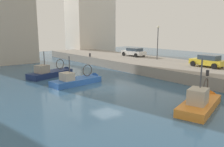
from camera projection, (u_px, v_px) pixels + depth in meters
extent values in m
plane|color=#335675|center=(106.00, 88.00, 21.42)|extent=(80.00, 80.00, 0.00)
cube|color=gray|center=(179.00, 69.00, 28.36)|extent=(9.00, 56.00, 1.20)
cube|color=orange|center=(199.00, 109.00, 15.75)|extent=(5.50, 3.21, 1.13)
cone|color=orange|center=(209.00, 99.00, 18.11)|extent=(1.33, 1.84, 1.66)
cube|color=#896B4C|center=(200.00, 102.00, 15.65)|extent=(5.26, 3.01, 0.08)
cube|color=#B7AD99|center=(198.00, 96.00, 15.03)|extent=(1.68, 1.48, 1.05)
cylinder|color=#4C4C51|center=(201.00, 81.00, 15.18)|extent=(0.10, 0.10, 3.09)
torus|color=#3F3833|center=(206.00, 87.00, 16.67)|extent=(1.30, 0.45, 1.33)
sphere|color=white|center=(178.00, 110.00, 15.04)|extent=(0.32, 0.32, 0.32)
cube|color=#2D60B7|center=(76.00, 84.00, 23.00)|extent=(5.39, 2.34, 1.14)
cone|color=#2D60B7|center=(98.00, 80.00, 25.04)|extent=(1.06, 1.73, 1.65)
cube|color=#9E7A51|center=(76.00, 79.00, 22.90)|extent=(5.17, 2.18, 0.08)
cube|color=#B7AD99|center=(67.00, 77.00, 22.08)|extent=(1.18, 1.39, 0.78)
cylinder|color=#4C4C51|center=(69.00, 68.00, 22.15)|extent=(0.10, 0.10, 2.41)
torus|color=#3F3833|center=(87.00, 70.00, 23.77)|extent=(1.23, 0.20, 1.23)
sphere|color=white|center=(57.00, 83.00, 22.60)|extent=(0.32, 0.32, 0.32)
cube|color=navy|center=(51.00, 76.00, 26.75)|extent=(5.78, 3.33, 1.26)
cone|color=navy|center=(69.00, 72.00, 29.24)|extent=(1.33, 1.85, 1.67)
cube|color=#896B4C|center=(50.00, 72.00, 26.64)|extent=(5.53, 3.12, 0.08)
cube|color=gray|center=(42.00, 69.00, 25.60)|extent=(1.56, 1.57, 0.91)
cylinder|color=#4C4C51|center=(44.00, 62.00, 25.76)|extent=(0.10, 0.10, 2.49)
torus|color=#3F3833|center=(60.00, 64.00, 27.74)|extent=(1.22, 0.43, 1.25)
sphere|color=white|center=(33.00, 76.00, 25.96)|extent=(0.32, 0.32, 0.32)
cube|color=gold|center=(207.00, 62.00, 26.15)|extent=(1.66, 3.83, 0.59)
cube|color=#384756|center=(209.00, 57.00, 25.89)|extent=(1.46, 2.15, 0.54)
cylinder|color=black|center=(193.00, 64.00, 26.69)|extent=(0.22, 0.64, 0.64)
cylinder|color=black|center=(201.00, 62.00, 27.70)|extent=(0.22, 0.64, 0.64)
cylinder|color=black|center=(214.00, 66.00, 24.69)|extent=(0.22, 0.64, 0.64)
cylinder|color=black|center=(222.00, 65.00, 25.70)|extent=(0.22, 0.64, 0.64)
cube|color=silver|center=(134.00, 53.00, 36.96)|extent=(1.97, 4.12, 0.61)
cube|color=#384756|center=(135.00, 49.00, 36.70)|extent=(1.69, 2.33, 0.47)
cylinder|color=black|center=(124.00, 54.00, 37.46)|extent=(0.24, 0.65, 0.64)
cylinder|color=black|center=(132.00, 53.00, 38.63)|extent=(0.24, 0.65, 0.64)
cylinder|color=black|center=(136.00, 55.00, 35.39)|extent=(0.24, 0.65, 0.64)
cylinder|color=black|center=(144.00, 54.00, 36.56)|extent=(0.24, 0.65, 0.64)
cylinder|color=#2D2D33|center=(208.00, 73.00, 21.05)|extent=(0.28, 0.28, 0.55)
cylinder|color=#2D2D33|center=(90.00, 55.00, 36.37)|extent=(0.28, 0.28, 0.55)
cylinder|color=#38383D|center=(158.00, 44.00, 32.44)|extent=(0.12, 0.12, 4.50)
sphere|color=#F2EACC|center=(158.00, 27.00, 31.99)|extent=(0.36, 0.36, 0.36)
cube|color=#B2A899|center=(0.00, 18.00, 36.88)|extent=(9.31, 8.11, 14.76)
cube|color=silver|center=(90.00, 18.00, 52.75)|extent=(9.91, 6.69, 16.33)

